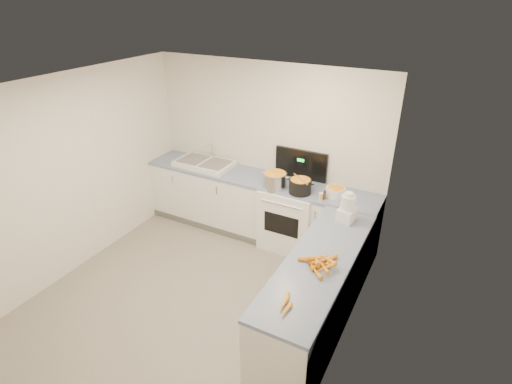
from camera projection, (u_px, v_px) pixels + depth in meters
The scene contains 19 objects.
floor at pixel (191, 302), 4.77m from camera, with size 3.50×4.00×0.00m, color gray, non-canonical shape.
ceiling at pixel (170, 92), 3.63m from camera, with size 3.50×4.00×0.00m, color silver, non-canonical shape.
wall_back at pixel (267, 150), 5.77m from camera, with size 3.50×2.50×0.00m, color silver, non-canonical shape.
wall_left at pixel (68, 178), 4.93m from camera, with size 4.00×2.50×0.00m, color silver, non-canonical shape.
wall_right at pixel (344, 258), 3.47m from camera, with size 4.00×2.50×0.00m, color silver, non-canonical shape.
counter_back at pixel (257, 206), 5.89m from camera, with size 3.50×0.62×0.94m.
counter_right at pixel (317, 295), 4.19m from camera, with size 0.62×2.20×0.94m.
stove at pixel (291, 215), 5.65m from camera, with size 0.76×0.65×1.36m.
sink at pixel (205, 163), 6.04m from camera, with size 0.86×0.52×0.31m.
steel_pot at pixel (275, 181), 5.35m from camera, with size 0.32×0.32×0.23m, color silver.
black_pot at pixel (300, 187), 5.22m from camera, with size 0.29×0.29×0.21m, color black.
wooden_spoon at pixel (301, 179), 5.17m from camera, with size 0.02×0.02×0.37m, color #AD7A47.
mixing_bowl at pixel (335, 192), 5.15m from camera, with size 0.25×0.25×0.12m, color white.
extract_bottle at pixel (325, 196), 5.08m from camera, with size 0.04×0.04×0.09m, color #593319.
spice_jar at pixel (321, 197), 5.06m from camera, with size 0.05×0.05×0.08m, color #E5B266.
food_processor at pixel (347, 209), 4.56m from camera, with size 0.21×0.24×0.36m.
carrot_pile at pixel (319, 262), 3.87m from camera, with size 0.38×0.43×0.09m.
peeled_carrots at pixel (285, 305), 3.37m from camera, with size 0.12×0.31×0.04m.
peelings at pixel (194, 159), 6.10m from camera, with size 0.16×0.21×0.01m.
Camera 1 is at (2.40, -2.86, 3.35)m, focal length 28.00 mm.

